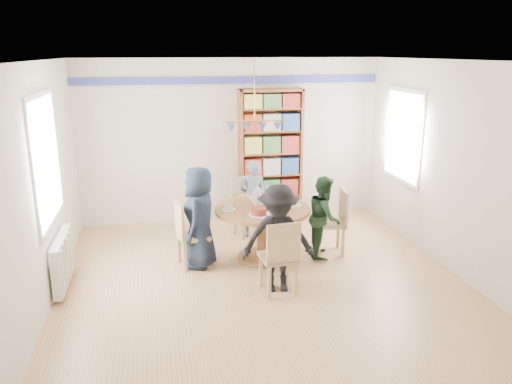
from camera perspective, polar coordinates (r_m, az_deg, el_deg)
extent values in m
plane|color=tan|center=(6.43, 0.71, -10.00)|extent=(5.00, 5.00, 0.00)
plane|color=white|center=(5.79, 0.81, 14.81)|extent=(5.00, 5.00, 0.00)
plane|color=silver|center=(8.38, -2.85, 5.82)|extent=(5.00, 0.00, 5.00)
plane|color=silver|center=(3.69, 9.01, -7.59)|extent=(5.00, 0.00, 5.00)
plane|color=silver|center=(5.98, -23.36, 0.45)|extent=(0.00, 5.00, 5.00)
plane|color=silver|center=(6.93, 21.45, 2.62)|extent=(0.00, 5.00, 5.00)
cube|color=#363B95|center=(8.24, -2.92, 12.66)|extent=(5.00, 0.02, 0.12)
cube|color=white|center=(6.21, -22.94, 3.40)|extent=(0.03, 1.32, 1.52)
cube|color=white|center=(6.21, -22.76, 3.42)|extent=(0.01, 1.20, 1.40)
cube|color=white|center=(7.98, 16.53, 6.15)|extent=(0.03, 1.12, 1.42)
cube|color=white|center=(7.97, 16.40, 6.15)|extent=(0.01, 1.00, 1.30)
cylinder|color=gold|center=(6.30, -0.18, 11.48)|extent=(0.01, 0.01, 0.75)
cylinder|color=gold|center=(6.34, -0.18, 8.10)|extent=(0.80, 0.02, 0.02)
cone|color=#4257B9|center=(6.30, -2.88, 7.29)|extent=(0.11, 0.11, 0.10)
cone|color=#4257B9|center=(6.33, -1.07, 7.35)|extent=(0.11, 0.11, 0.10)
cone|color=#4257B9|center=(6.37, 0.71, 7.41)|extent=(0.11, 0.11, 0.10)
cone|color=#4257B9|center=(6.41, 2.47, 7.45)|extent=(0.11, 0.11, 0.10)
cube|color=silver|center=(6.56, -21.21, -7.28)|extent=(0.10, 1.00, 0.60)
cube|color=silver|center=(6.18, -21.25, -8.69)|extent=(0.02, 0.06, 0.56)
cube|color=silver|center=(6.36, -20.96, -7.95)|extent=(0.02, 0.06, 0.56)
cube|color=silver|center=(6.54, -20.69, -7.26)|extent=(0.02, 0.06, 0.56)
cube|color=silver|center=(6.73, -20.44, -6.60)|extent=(0.02, 0.06, 0.56)
cube|color=silver|center=(6.91, -20.19, -5.98)|extent=(0.02, 0.06, 0.56)
cylinder|color=brown|center=(6.78, 0.73, -2.01)|extent=(1.30, 1.30, 0.05)
cylinder|color=brown|center=(6.91, 0.72, -4.97)|extent=(0.16, 0.16, 0.70)
cylinder|color=brown|center=(7.03, 0.71, -7.49)|extent=(0.70, 0.70, 0.04)
cube|color=tan|center=(6.73, -7.18, -5.03)|extent=(0.46, 0.46, 0.05)
cube|color=tan|center=(6.61, -8.74, -3.32)|extent=(0.11, 0.39, 0.47)
cube|color=tan|center=(6.71, -5.43, -7.07)|extent=(0.04, 0.04, 0.40)
cube|color=tan|center=(6.99, -6.20, -6.12)|extent=(0.04, 0.04, 0.40)
cube|color=tan|center=(6.63, -8.08, -7.44)|extent=(0.04, 0.04, 0.40)
cube|color=tan|center=(6.92, -8.75, -6.46)|extent=(0.04, 0.04, 0.40)
cube|color=tan|center=(7.17, 8.39, -3.56)|extent=(0.47, 0.47, 0.05)
cube|color=tan|center=(7.13, 9.95, -1.64)|extent=(0.10, 0.42, 0.49)
cube|color=tan|center=(7.37, 6.78, -4.86)|extent=(0.04, 0.04, 0.42)
cube|color=tan|center=(7.06, 7.24, -5.82)|extent=(0.04, 0.04, 0.42)
cube|color=tan|center=(7.43, 9.34, -4.78)|extent=(0.04, 0.04, 0.42)
cube|color=tan|center=(7.13, 9.91, -5.73)|extent=(0.04, 0.04, 0.42)
cube|color=tan|center=(7.76, -0.88, -1.95)|extent=(0.49, 0.49, 0.05)
cube|color=tan|center=(7.85, -1.43, 0.10)|extent=(0.40, 0.13, 0.48)
cube|color=tan|center=(7.63, -1.51, -4.07)|extent=(0.05, 0.05, 0.42)
cube|color=tan|center=(7.75, 0.73, -3.73)|extent=(0.05, 0.05, 0.42)
cube|color=tan|center=(7.91, -2.44, -3.33)|extent=(0.05, 0.05, 0.42)
cube|color=tan|center=(8.03, -0.27, -3.02)|extent=(0.05, 0.05, 0.42)
cube|color=tan|center=(5.99, 2.55, -7.47)|extent=(0.44, 0.44, 0.05)
cube|color=tan|center=(5.73, 3.19, -5.94)|extent=(0.41, 0.08, 0.48)
cube|color=tan|center=(6.27, 3.46, -8.63)|extent=(0.04, 0.04, 0.42)
cube|color=tan|center=(6.17, 0.55, -9.01)|extent=(0.04, 0.04, 0.42)
cube|color=tan|center=(5.99, 4.56, -9.87)|extent=(0.04, 0.04, 0.42)
cube|color=tan|center=(5.89, 1.52, -10.30)|extent=(0.04, 0.04, 0.42)
imported|color=#162031|center=(6.63, -6.48, -2.91)|extent=(0.61, 0.77, 1.37)
imported|color=#18301D|center=(7.02, 7.80, -2.80)|extent=(0.59, 0.67, 1.15)
imported|color=gray|center=(7.69, -0.40, -0.77)|extent=(0.45, 0.31, 1.21)
imported|color=black|center=(5.93, 2.55, -5.36)|extent=(0.91, 0.59, 1.32)
cube|color=brown|center=(8.29, -1.77, 4.01)|extent=(0.04, 0.32, 2.21)
cube|color=brown|center=(8.51, 4.98, 4.27)|extent=(0.04, 0.32, 2.21)
cube|color=brown|center=(8.24, 1.71, 11.56)|extent=(1.05, 0.32, 0.04)
cube|color=brown|center=(8.67, 1.59, -2.82)|extent=(1.05, 0.32, 0.06)
cube|color=brown|center=(8.53, 1.43, 4.35)|extent=(1.05, 0.02, 2.21)
cube|color=brown|center=(8.55, 1.61, -0.35)|extent=(0.99, 0.29, 0.03)
cube|color=brown|center=(8.46, 1.63, 2.05)|extent=(0.99, 0.29, 0.03)
cube|color=brown|center=(8.38, 1.65, 4.50)|extent=(0.99, 0.29, 0.03)
cube|color=brown|center=(8.31, 1.67, 7.00)|extent=(0.99, 0.29, 0.03)
cube|color=brown|center=(8.26, 1.69, 9.52)|extent=(0.99, 0.29, 0.03)
cube|color=#993117|center=(8.53, -0.44, -1.93)|extent=(0.29, 0.23, 0.27)
cube|color=beige|center=(8.60, 1.63, -1.80)|extent=(0.29, 0.23, 0.27)
cube|color=#254C8B|center=(8.67, 3.67, -1.67)|extent=(0.29, 0.23, 0.27)
cube|color=#C9D053|center=(8.43, -0.44, 0.48)|extent=(0.29, 0.23, 0.27)
cube|color=#3F713F|center=(8.49, 1.65, 0.59)|extent=(0.29, 0.23, 0.27)
cube|color=maroon|center=(8.57, 3.71, 0.69)|extent=(0.29, 0.23, 0.27)
cube|color=#993117|center=(8.34, -0.45, 2.92)|extent=(0.29, 0.23, 0.27)
cube|color=beige|center=(8.40, 1.67, 3.01)|extent=(0.29, 0.23, 0.27)
cube|color=#254C8B|center=(8.48, 3.76, 3.10)|extent=(0.29, 0.23, 0.27)
cube|color=#C9D053|center=(8.26, -0.45, 5.41)|extent=(0.29, 0.23, 0.27)
cube|color=#3F713F|center=(8.33, 1.69, 5.49)|extent=(0.29, 0.23, 0.27)
cube|color=maroon|center=(8.40, 3.80, 5.55)|extent=(0.29, 0.23, 0.27)
cube|color=#993117|center=(8.20, -0.46, 7.94)|extent=(0.29, 0.23, 0.27)
cube|color=beige|center=(8.27, 1.71, 8.00)|extent=(0.29, 0.23, 0.27)
cube|color=#254C8B|center=(8.35, 3.85, 8.04)|extent=(0.29, 0.23, 0.27)
cube|color=#C9D053|center=(8.16, -0.46, 10.35)|extent=(0.29, 0.23, 0.23)
cube|color=#3F713F|center=(8.23, 1.73, 10.39)|extent=(0.29, 0.23, 0.23)
cube|color=maroon|center=(8.31, 3.89, 10.41)|extent=(0.29, 0.23, 0.23)
cylinder|color=white|center=(6.80, 0.20, -0.71)|extent=(0.12, 0.12, 0.23)
sphere|color=white|center=(6.77, 0.20, 0.24)|extent=(0.09, 0.09, 0.09)
cylinder|color=silver|center=(6.87, 1.48, -0.38)|extent=(0.07, 0.07, 0.27)
cylinder|color=#4257B9|center=(6.83, 1.49, 0.79)|extent=(0.03, 0.03, 0.03)
cylinder|color=white|center=(7.04, 0.66, -1.08)|extent=(0.29, 0.29, 0.01)
cylinder|color=maroon|center=(7.02, 0.66, -0.70)|extent=(0.23, 0.23, 0.09)
cylinder|color=white|center=(6.48, 0.43, -2.57)|extent=(0.29, 0.29, 0.01)
cylinder|color=maroon|center=(6.47, 0.43, -2.16)|extent=(0.23, 0.23, 0.09)
cylinder|color=white|center=(6.70, -3.16, -2.00)|extent=(0.19, 0.19, 0.01)
imported|color=white|center=(6.68, -3.17, -1.66)|extent=(0.12, 0.12, 0.09)
cylinder|color=white|center=(6.88, 4.52, -1.53)|extent=(0.19, 0.19, 0.01)
imported|color=white|center=(6.87, 4.53, -1.21)|extent=(0.10, 0.10, 0.09)
cylinder|color=white|center=(7.21, -0.04, -0.67)|extent=(0.19, 0.19, 0.01)
imported|color=white|center=(7.20, -0.04, -0.35)|extent=(0.12, 0.12, 0.09)
cylinder|color=white|center=(6.34, 1.61, -3.01)|extent=(0.19, 0.19, 0.01)
imported|color=white|center=(6.33, 1.62, -2.67)|extent=(0.10, 0.10, 0.09)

